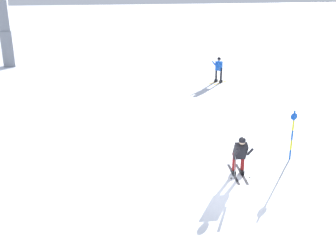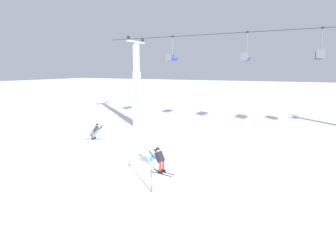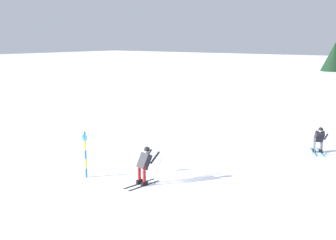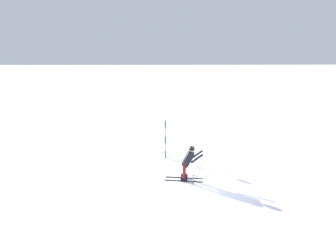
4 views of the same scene
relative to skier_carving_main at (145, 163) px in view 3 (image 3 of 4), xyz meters
name	(u,v)px [view 3 (image 3 of 4)]	position (x,y,z in m)	size (l,w,h in m)	color
ground_plane	(175,181)	(-1.01, 0.79, -0.88)	(260.00, 260.00, 0.00)	white
skier_carving_main	(145,163)	(0.00, 0.00, 0.00)	(1.66, 0.76, 1.66)	black
trail_marker_pole	(85,153)	(0.89, -2.47, 0.19)	(0.07, 0.28, 1.98)	blue
skier_distant_downhill	(319,138)	(-8.64, 4.31, -0.09)	(1.68, 1.28, 1.53)	#198CCC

